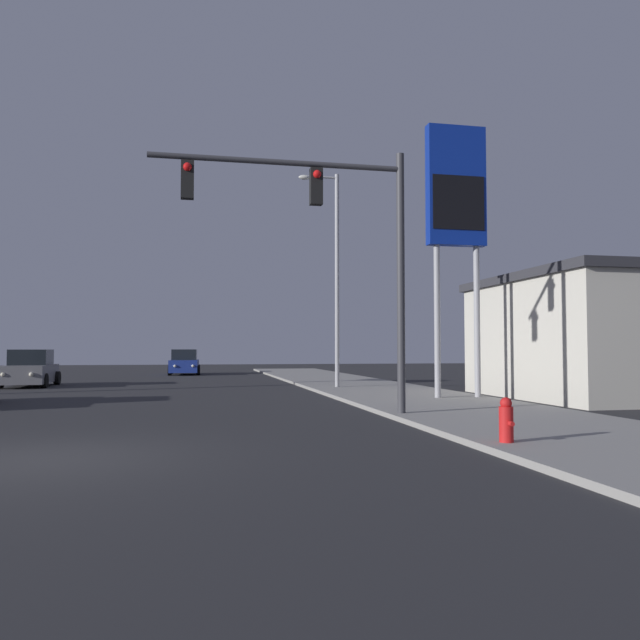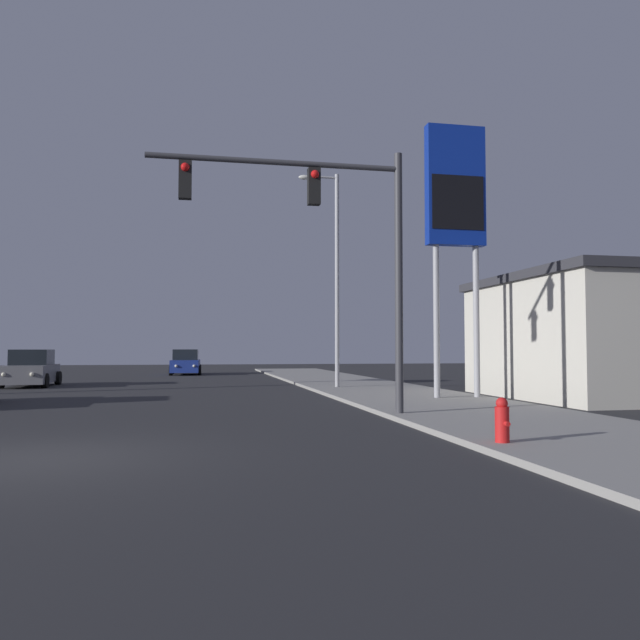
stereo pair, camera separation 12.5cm
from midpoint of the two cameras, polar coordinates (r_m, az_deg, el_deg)
name	(u,v)px [view 2 (the right image)]	position (r m, az deg, el deg)	size (l,w,h in m)	color
ground_plane	(35,460)	(10.71, -24.30, -11.56)	(120.00, 120.00, 0.00)	#28282B
sidewalk_right	(408,397)	(21.59, 8.24, -7.00)	(5.00, 60.00, 0.12)	gray
car_grey	(31,370)	(31.36, -24.79, -4.14)	(2.04, 4.34, 1.68)	slate
car_blue	(186,363)	(42.70, -12.10, -3.88)	(2.04, 4.34, 1.68)	navy
traffic_light_mast	(331,228)	(15.43, 1.25, 8.42)	(6.26, 0.36, 6.50)	#38383D
street_lamp	(334,268)	(26.36, 1.43, 4.78)	(1.74, 0.24, 9.00)	#99999E
gas_station_sign	(455,201)	(21.52, 12.44, 10.60)	(2.00, 0.42, 9.00)	#99999E
fire_hydrant	(502,421)	(11.14, 16.63, -8.80)	(0.24, 0.34, 0.76)	red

